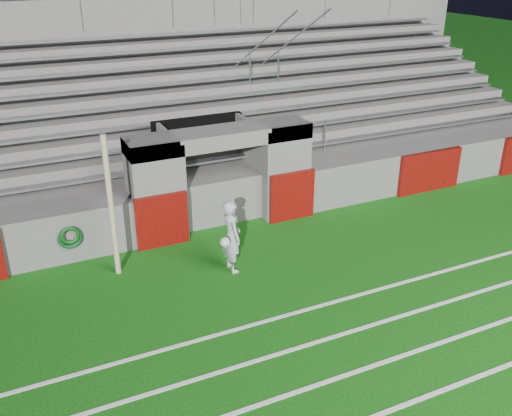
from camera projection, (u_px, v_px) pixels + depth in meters
ground at (283, 286)px, 12.44m from camera, size 90.00×90.00×0.00m
field_post at (111, 207)px, 12.30m from camera, size 0.12×0.12×3.27m
stadium_structure at (169, 126)px, 18.39m from camera, size 26.00×8.48×5.42m
goalkeeper_with_ball at (231, 236)px, 12.74m from camera, size 0.60×0.72×1.71m
hose_coil at (70, 237)px, 13.03m from camera, size 0.56×0.14×0.59m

